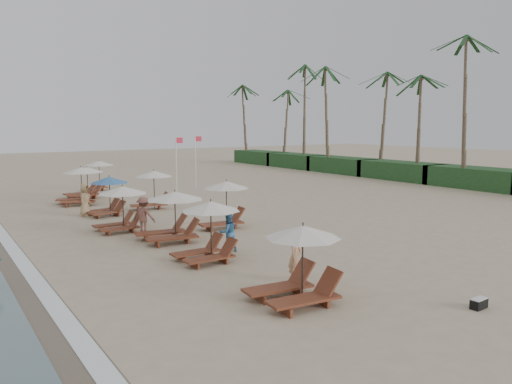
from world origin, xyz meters
TOP-DOWN VIEW (x-y plane):
  - ground at (0.00, 0.00)m, footprint 160.00×160.00m
  - foam_line at (-11.20, 10.00)m, footprint 0.50×140.00m
  - shrub_hedge at (22.00, 14.50)m, footprint 3.20×53.00m
  - palm_row at (21.91, 15.40)m, footprint 7.00×52.00m
  - lounger_station_0 at (-5.54, -4.77)m, footprint 2.64×2.16m
  - lounger_station_1 at (-5.60, 0.32)m, footprint 2.46×2.16m
  - lounger_station_2 at (-5.39, 3.98)m, footprint 2.86×2.44m
  - lounger_station_3 at (-6.51, 7.13)m, footprint 2.48×2.29m
  - lounger_station_4 at (-5.77, 11.50)m, footprint 2.40×2.08m
  - lounger_station_5 at (-6.11, 16.17)m, footprint 2.67×2.53m
  - lounger_station_6 at (-5.05, 18.78)m, footprint 2.66×2.17m
  - inland_station_0 at (-2.09, 5.05)m, footprint 2.84×2.24m
  - inland_station_1 at (-2.87, 12.20)m, footprint 2.84×2.24m
  - inland_station_2 at (-3.07, 22.28)m, footprint 2.56×2.24m
  - beachgoer_near at (-4.34, -3.28)m, footprint 0.72×0.65m
  - beachgoer_mid_a at (-4.24, 1.05)m, footprint 0.78×0.63m
  - beachgoer_mid_b at (-5.77, 5.97)m, footprint 1.17×1.26m
  - beachgoer_far_b at (-6.78, 11.99)m, footprint 0.99×1.03m
  - duffel_bag at (-1.71, -7.95)m, footprint 0.53×0.28m
  - flag_pole_near at (1.32, 17.68)m, footprint 0.59×0.08m
  - flag_pole_far at (3.95, 19.79)m, footprint 0.60×0.08m

SIDE VIEW (x-z plane):
  - ground at x=0.00m, z-range 0.00..0.00m
  - foam_line at x=-11.20m, z-range 0.00..0.02m
  - duffel_bag at x=-1.71m, z-range 0.00..0.29m
  - beachgoer_mid_a at x=-4.24m, z-range 0.00..1.54m
  - shrub_hedge at x=22.00m, z-range 0.00..1.60m
  - beachgoer_near at x=-4.34m, z-range 0.00..1.66m
  - beachgoer_mid_b at x=-5.77m, z-range 0.00..1.70m
  - beachgoer_far_b at x=-6.78m, z-range 0.00..1.78m
  - lounger_station_6 at x=-5.05m, z-range -0.07..2.02m
  - lounger_station_0 at x=-5.54m, z-range -0.07..2.08m
  - lounger_station_2 at x=-5.39m, z-range -0.01..2.10m
  - lounger_station_4 at x=-5.77m, z-range 0.03..2.14m
  - lounger_station_5 at x=-6.11m, z-range -0.06..2.25m
  - lounger_station_1 at x=-5.60m, z-range 0.01..2.20m
  - lounger_station_3 at x=-6.51m, z-range 0.09..2.18m
  - inland_station_0 at x=-2.09m, z-range 0.19..2.41m
  - inland_station_1 at x=-2.87m, z-range 0.19..2.42m
  - inland_station_2 at x=-3.07m, z-range 0.35..2.57m
  - flag_pole_near at x=1.32m, z-range 0.24..4.45m
  - flag_pole_far at x=3.95m, z-range 0.24..4.47m
  - palm_row at x=21.91m, z-range 3.76..16.06m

